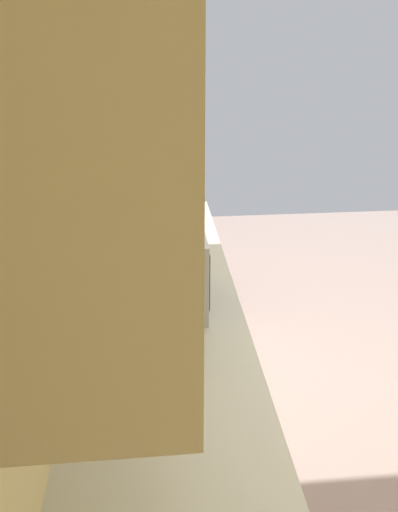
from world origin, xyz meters
name	(u,v)px	position (x,y,z in m)	size (l,w,h in m)	color
ground_plane	(388,445)	(0.00, 0.00, 0.00)	(6.73, 6.73, 0.00)	gray
wall_back	(57,205)	(0.00, 1.50, 1.34)	(4.33, 0.12, 2.68)	#E6C77A
counter_run	(168,459)	(-0.41, 1.13, 0.45)	(3.38, 0.66, 0.89)	beige
upper_cabinets	(98,64)	(-0.41, 1.27, 1.87)	(2.09, 0.34, 0.62)	beige
oven_range	(156,246)	(1.57, 1.13, 0.46)	(0.59, 0.63, 1.07)	#B7BABF
microwave	(155,266)	(0.02, 1.14, 1.06)	(0.44, 0.41, 0.33)	#B7BABF
bowl	(163,211)	(1.02, 1.08, 0.93)	(0.12, 0.12, 0.07)	gold
kettle	(165,225)	(0.69, 1.08, 0.98)	(0.18, 0.13, 0.18)	black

